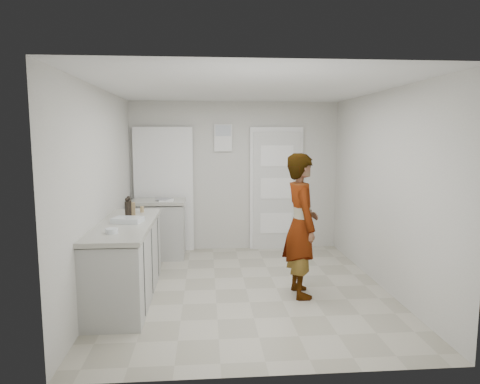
{
  "coord_description": "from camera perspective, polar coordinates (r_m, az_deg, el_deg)",
  "views": [
    {
      "loc": [
        -0.5,
        -5.21,
        1.93
      ],
      "look_at": [
        -0.05,
        0.4,
        1.19
      ],
      "focal_mm": 32.0,
      "sensor_mm": 36.0,
      "label": 1
    }
  ],
  "objects": [
    {
      "name": "baking_dish",
      "position": [
        5.19,
        -14.72,
        -3.64
      ],
      "size": [
        0.38,
        0.3,
        0.06
      ],
      "rotation": [
        0.0,
        0.0,
        -0.23
      ],
      "color": "silver",
      "rests_on": "main_counter"
    },
    {
      "name": "person",
      "position": [
        5.21,
        8.15,
        -4.4
      ],
      "size": [
        0.45,
        0.66,
        1.73
      ],
      "primitive_type": "imported",
      "rotation": [
        0.0,
        0.0,
        1.63
      ],
      "color": "silver",
      "rests_on": "ground"
    },
    {
      "name": "cake_mix_box",
      "position": [
        5.63,
        -14.31,
        -2.19
      ],
      "size": [
        0.11,
        0.06,
        0.17
      ],
      "primitive_type": "cube",
      "rotation": [
        0.0,
        0.0,
        0.11
      ],
      "color": "olive",
      "rests_on": "main_counter"
    },
    {
      "name": "spice_jar",
      "position": [
        5.82,
        -12.93,
        -2.27
      ],
      "size": [
        0.05,
        0.05,
        0.08
      ],
      "primitive_type": "cylinder",
      "color": "tan",
      "rests_on": "main_counter"
    },
    {
      "name": "egg_bowl",
      "position": [
        4.67,
        -16.73,
        -4.97
      ],
      "size": [
        0.13,
        0.13,
        0.05
      ],
      "color": "silver",
      "rests_on": "main_counter"
    },
    {
      "name": "oil_cruet_a",
      "position": [
        5.58,
        -14.6,
        -1.89
      ],
      "size": [
        0.06,
        0.06,
        0.26
      ],
      "color": "black",
      "rests_on": "main_counter"
    },
    {
      "name": "oil_cruet_b",
      "position": [
        5.51,
        -14.84,
        -2.06
      ],
      "size": [
        0.05,
        0.05,
        0.25
      ],
      "color": "black",
      "rests_on": "main_counter"
    },
    {
      "name": "main_counter",
      "position": [
        5.32,
        -14.93,
        -9.22
      ],
      "size": [
        0.64,
        1.96,
        0.93
      ],
      "color": "#B5B5B0",
      "rests_on": "ground"
    },
    {
      "name": "side_counter",
      "position": [
        6.96,
        -10.74,
        -5.11
      ],
      "size": [
        0.84,
        0.61,
        0.93
      ],
      "color": "#B5B5B0",
      "rests_on": "ground"
    },
    {
      "name": "room_shell",
      "position": [
        7.23,
        -2.0,
        0.27
      ],
      "size": [
        4.0,
        4.0,
        4.0
      ],
      "color": "beige",
      "rests_on": "ground"
    },
    {
      "name": "papers",
      "position": [
        6.82,
        -9.77,
        -1.07
      ],
      "size": [
        0.23,
        0.29,
        0.01
      ],
      "primitive_type": "cube",
      "rotation": [
        0.0,
        0.0,
        0.03
      ],
      "color": "white",
      "rests_on": "side_counter"
    },
    {
      "name": "ground",
      "position": [
        5.58,
        0.82,
        -12.78
      ],
      "size": [
        4.0,
        4.0,
        0.0
      ],
      "primitive_type": "plane",
      "color": "#9D9783",
      "rests_on": "ground"
    }
  ]
}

